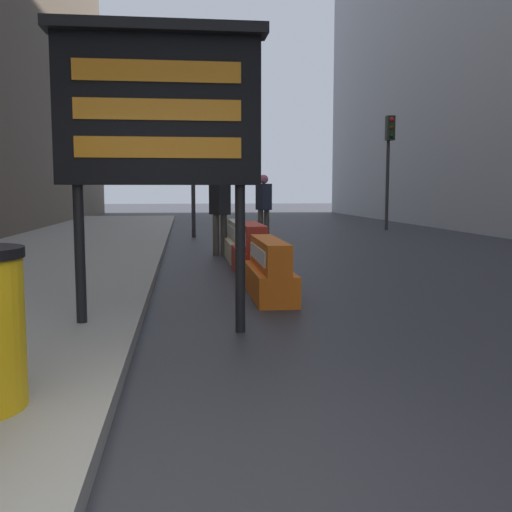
# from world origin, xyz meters

# --- Properties ---
(message_board) EXTENTS (2.05, 0.36, 2.95)m
(message_board) POSITION_xyz_m (0.23, 3.50, 2.17)
(message_board) COLOR black
(message_board) RESTS_ON ground_plane
(jersey_barrier_orange_far) EXTENTS (0.50, 1.85, 0.77)m
(jersey_barrier_orange_far) POSITION_xyz_m (1.57, 5.45, 0.34)
(jersey_barrier_orange_far) COLOR orange
(jersey_barrier_orange_far) RESTS_ON ground_plane
(jersey_barrier_red_striped) EXTENTS (0.54, 1.73, 0.85)m
(jersey_barrier_red_striped) POSITION_xyz_m (1.57, 7.57, 0.38)
(jersey_barrier_red_striped) COLOR red
(jersey_barrier_red_striped) RESTS_ON ground_plane
(jersey_barrier_cream) EXTENTS (0.51, 2.20, 0.78)m
(jersey_barrier_cream) POSITION_xyz_m (1.57, 9.83, 0.34)
(jersey_barrier_cream) COLOR beige
(jersey_barrier_cream) RESTS_ON ground_plane
(traffic_cone_near) EXTENTS (0.38, 0.38, 0.67)m
(traffic_cone_near) POSITION_xyz_m (1.72, 12.05, 0.33)
(traffic_cone_near) COLOR black
(traffic_cone_near) RESTS_ON ground_plane
(traffic_cone_mid) EXTENTS (0.42, 0.42, 0.75)m
(traffic_cone_mid) POSITION_xyz_m (1.54, 6.66, 0.37)
(traffic_cone_mid) COLOR black
(traffic_cone_mid) RESTS_ON ground_plane
(traffic_light_near_curb) EXTENTS (0.28, 0.44, 4.39)m
(traffic_light_near_curb) POSITION_xyz_m (0.74, 15.63, 3.16)
(traffic_light_near_curb) COLOR #2D2D30
(traffic_light_near_curb) RESTS_ON ground_plane
(traffic_light_far_side) EXTENTS (0.28, 0.45, 3.98)m
(traffic_light_far_side) POSITION_xyz_m (7.63, 18.18, 2.88)
(traffic_light_far_side) COLOR #2D2D30
(traffic_light_far_side) RESTS_ON ground_plane
(pedestrian_worker) EXTENTS (0.45, 0.55, 1.83)m
(pedestrian_worker) POSITION_xyz_m (1.23, 10.59, 1.08)
(pedestrian_worker) COLOR #514C42
(pedestrian_worker) RESTS_ON ground_plane
(pedestrian_passerby) EXTENTS (0.39, 0.53, 1.82)m
(pedestrian_passerby) POSITION_xyz_m (2.59, 13.66, 1.08)
(pedestrian_passerby) COLOR #514C42
(pedestrian_passerby) RESTS_ON ground_plane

